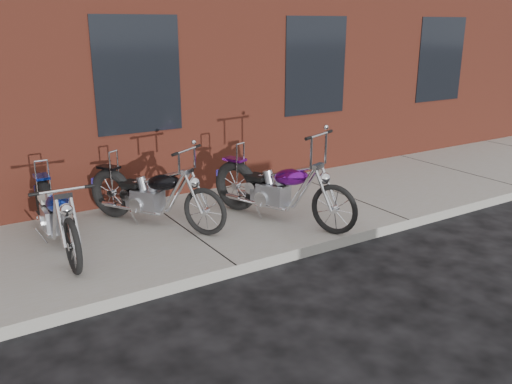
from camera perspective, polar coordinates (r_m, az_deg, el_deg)
ground at (r=6.72m, az=-2.05°, el=-8.89°), size 120.00×120.00×0.00m
sidewalk at (r=7.92m, az=-7.55°, el=-4.27°), size 22.00×3.00×0.15m
chopper_purple at (r=7.99m, az=2.38°, el=0.07°), size 1.04×2.35×1.39m
chopper_blue at (r=7.47m, az=-20.30°, el=-2.47°), size 0.58×2.37×1.03m
chopper_third at (r=7.95m, az=-10.84°, el=-0.50°), size 1.31×2.08×1.20m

